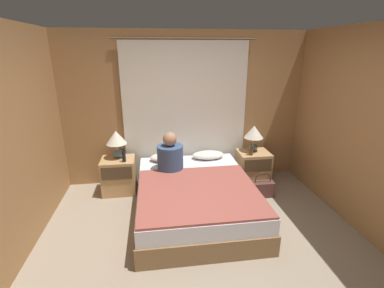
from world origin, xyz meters
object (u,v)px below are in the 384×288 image
(beer_bottle_on_right_stand, at_px, (251,150))
(pillow_right, at_px, (208,155))
(lamp_left, at_px, (116,140))
(pillow_left, at_px, (166,157))
(person_left_in_bed, at_px, (170,155))
(beer_bottle_on_left_stand, at_px, (124,156))
(handbag_on_floor, at_px, (262,188))
(nightstand_left, at_px, (119,175))
(lamp_right, at_px, (254,134))
(bed, at_px, (195,197))
(nightstand_right, at_px, (253,168))

(beer_bottle_on_right_stand, bearing_deg, pillow_right, 164.85)
(lamp_left, relative_size, pillow_left, 0.83)
(person_left_in_bed, height_order, beer_bottle_on_left_stand, person_left_in_bed)
(pillow_right, relative_size, beer_bottle_on_left_stand, 2.34)
(pillow_left, relative_size, beer_bottle_on_right_stand, 2.33)
(person_left_in_bed, bearing_deg, handbag_on_floor, -6.80)
(person_left_in_bed, bearing_deg, nightstand_left, 159.21)
(lamp_right, height_order, pillow_left, lamp_right)
(bed, relative_size, nightstand_right, 3.68)
(handbag_on_floor, bearing_deg, beer_bottle_on_right_stand, 103.72)
(nightstand_right, relative_size, pillow_left, 1.06)
(lamp_left, bearing_deg, pillow_left, -0.54)
(nightstand_left, relative_size, nightstand_right, 1.00)
(pillow_right, bearing_deg, lamp_left, 179.72)
(lamp_left, bearing_deg, handbag_on_floor, -13.93)
(nightstand_left, relative_size, lamp_left, 1.28)
(nightstand_right, bearing_deg, person_left_in_bed, -167.80)
(lamp_left, distance_m, beer_bottle_on_left_stand, 0.31)
(nightstand_left, relative_size, person_left_in_bed, 0.96)
(lamp_right, bearing_deg, beer_bottle_on_right_stand, -117.04)
(lamp_left, relative_size, person_left_in_bed, 0.75)
(pillow_left, relative_size, pillow_right, 1.00)
(person_left_in_bed, distance_m, beer_bottle_on_left_stand, 0.73)
(nightstand_left, height_order, lamp_left, lamp_left)
(lamp_right, height_order, handbag_on_floor, lamp_right)
(nightstand_right, distance_m, person_left_in_bed, 1.52)
(pillow_left, relative_size, handbag_on_floor, 1.28)
(bed, distance_m, beer_bottle_on_left_stand, 1.27)
(bed, relative_size, beer_bottle_on_left_stand, 9.12)
(bed, xyz_separation_m, beer_bottle_on_left_stand, (-1.00, 0.66, 0.42))
(bed, xyz_separation_m, lamp_left, (-1.12, 0.85, 0.63))
(pillow_right, bearing_deg, lamp_right, 0.54)
(beer_bottle_on_left_stand, distance_m, handbag_on_floor, 2.21)
(pillow_left, distance_m, person_left_in_bed, 0.42)
(nightstand_left, bearing_deg, lamp_right, 1.94)
(bed, height_order, nightstand_right, nightstand_right)
(beer_bottle_on_left_stand, bearing_deg, nightstand_left, 135.15)
(lamp_left, height_order, pillow_right, lamp_left)
(person_left_in_bed, bearing_deg, bed, -56.69)
(lamp_right, xyz_separation_m, pillow_left, (-1.47, -0.01, -0.33))
(beer_bottle_on_left_stand, bearing_deg, lamp_left, 121.15)
(pillow_left, xyz_separation_m, pillow_right, (0.70, 0.00, 0.00))
(beer_bottle_on_right_stand, bearing_deg, beer_bottle_on_left_stand, 180.00)
(bed, xyz_separation_m, nightstand_right, (1.12, 0.78, 0.05))
(beer_bottle_on_left_stand, xyz_separation_m, handbag_on_floor, (2.12, -0.36, -0.52))
(lamp_left, bearing_deg, beer_bottle_on_right_stand, -5.07)
(nightstand_right, distance_m, lamp_right, 0.59)
(handbag_on_floor, bearing_deg, lamp_right, 89.16)
(pillow_left, height_order, pillow_right, same)
(pillow_right, bearing_deg, nightstand_right, -5.07)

